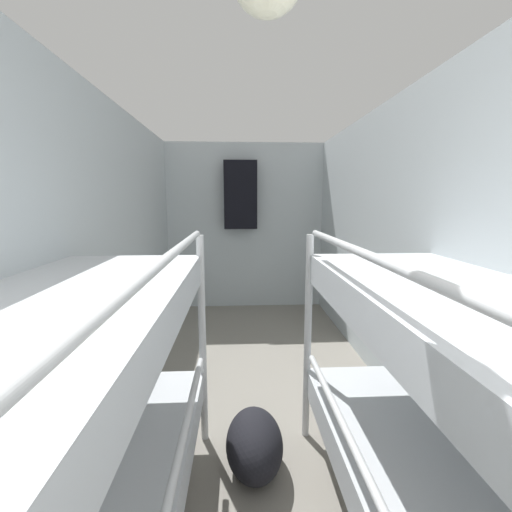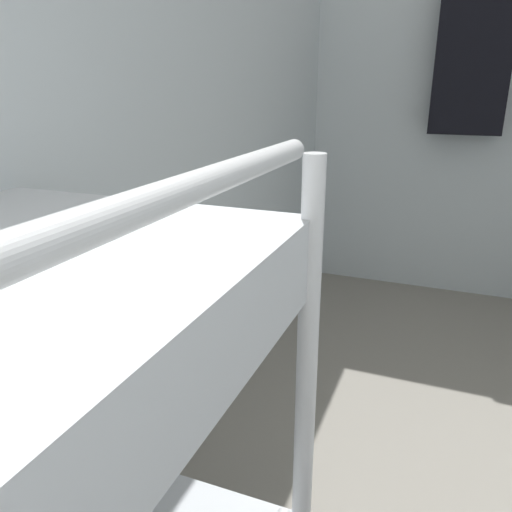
% 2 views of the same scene
% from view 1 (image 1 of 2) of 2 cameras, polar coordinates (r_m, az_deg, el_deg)
% --- Properties ---
extents(wall_left, '(0.06, 5.36, 2.27)m').
position_cam_1_polar(wall_left, '(2.38, -27.78, -0.64)').
color(wall_left, silver).
rests_on(wall_left, ground_plane).
extents(wall_right, '(0.06, 5.36, 2.27)m').
position_cam_1_polar(wall_right, '(2.47, 26.11, -0.18)').
color(wall_right, silver).
rests_on(wall_right, ground_plane).
extents(wall_back, '(2.26, 0.06, 2.27)m').
position_cam_1_polar(wall_back, '(4.80, -1.80, 4.90)').
color(wall_back, silver).
rests_on(wall_back, ground_plane).
extents(bunk_stack_left_near, '(0.77, 1.94, 1.34)m').
position_cam_1_polar(bunk_stack_left_near, '(1.37, -31.36, -25.79)').
color(bunk_stack_left_near, silver).
rests_on(bunk_stack_left_near, ground_plane).
extents(bunk_stack_right_near, '(0.77, 1.94, 1.34)m').
position_cam_1_polar(bunk_stack_right_near, '(1.46, 33.43, -23.43)').
color(bunk_stack_right_near, silver).
rests_on(bunk_stack_right_near, ground_plane).
extents(duffel_bag, '(0.32, 0.50, 0.32)m').
position_cam_1_polar(duffel_bag, '(2.18, -0.28, -28.78)').
color(duffel_bag, black).
rests_on(duffel_bag, ground_plane).
extents(hanging_coat, '(0.44, 0.12, 0.90)m').
position_cam_1_polar(hanging_coat, '(4.63, -2.60, 10.12)').
color(hanging_coat, black).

